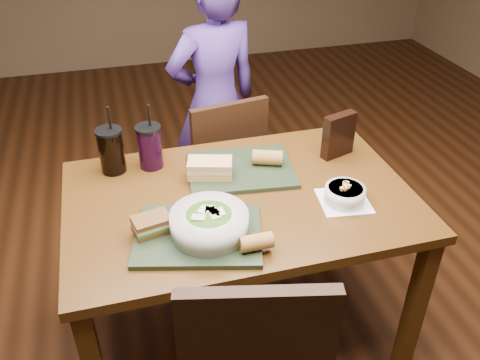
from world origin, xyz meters
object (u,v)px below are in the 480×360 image
Objects in this scene: dining_table at (240,214)px; cup_berry at (150,146)px; salad_bowl at (209,222)px; chip_bag at (339,135)px; chair_far at (226,166)px; cup_cola at (111,150)px; sandwich_near at (152,224)px; sandwich_far at (210,168)px; soup_bowl at (345,194)px; diner at (215,102)px; baguette_near at (256,242)px; baguette_far at (268,158)px; tray_near at (198,235)px; tray_far at (241,170)px.

dining_table is 4.63× the size of cup_berry.
chip_bag reaches higher than salad_bowl.
chip_bag reaches higher than chair_far.
cup_cola is 0.93m from chip_bag.
chip_bag is at bearing 21.73° from sandwich_near.
sandwich_far is (-0.18, -0.48, 0.31)m from chair_far.
sandwich_near reaches higher than soup_bowl.
diner reaches higher than baguette_near.
chip_bag is at bearing 70.30° from soup_bowl.
cup_berry reaches higher than sandwich_near.
baguette_near is 0.89× the size of baguette_far.
baguette_near is (-0.15, -1.25, 0.09)m from diner.
tray_near is 0.78m from chip_bag.
soup_bowl is at bearing -28.87° from cup_cola.
salad_bowl is 0.91× the size of cup_cola.
cup_cola reaches higher than dining_table.
salad_bowl is at bearing -75.27° from cup_berry.
sandwich_far reaches higher than tray_far.
sandwich_near is 0.72× the size of chip_bag.
baguette_far is at bearing -13.36° from cup_cola.
tray_far reaches higher than dining_table.
sandwich_far is at bearing 95.99° from baguette_near.
tray_near is at bearing 142.60° from baguette_near.
sandwich_near is 0.47m from cup_cola.
tray_far is at bearing 38.04° from sandwich_near.
cup_berry is at bearing 134.46° from dining_table.
tray_near is at bearing -174.07° from soup_bowl.
dining_table is 3.10× the size of tray_far.
salad_bowl is at bearing -16.84° from sandwich_near.
soup_bowl is at bearing -21.18° from dining_table.
cup_berry reaches higher than sandwich_far.
soup_bowl is 0.79m from cup_berry.
sandwich_far is 1.78× the size of baguette_near.
sandwich_far is at bearing 70.93° from tray_near.
chip_bag is (0.92, -0.12, 0.00)m from cup_cola.
chair_far is 4.35× the size of soup_bowl.
tray_far is 0.42m from salad_bowl.
baguette_near is (0.05, -0.46, -0.01)m from sandwich_far.
diner reaches higher than sandwich_near.
baguette_near is (-0.40, -0.18, 0.01)m from soup_bowl.
diner reaches higher than tray_far.
tray_near is at bearing -109.07° from sandwich_far.
sandwich_far is (-0.45, 0.28, 0.02)m from soup_bowl.
salad_bowl is at bearing -119.88° from tray_far.
dining_table is 3.10× the size of tray_near.
diner is 1.26m from baguette_near.
tray_near is (-0.20, -0.20, 0.10)m from dining_table.
cup_cola is 1.03× the size of cup_berry.
dining_table is 0.46m from cup_berry.
diner reaches higher than cup_berry.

